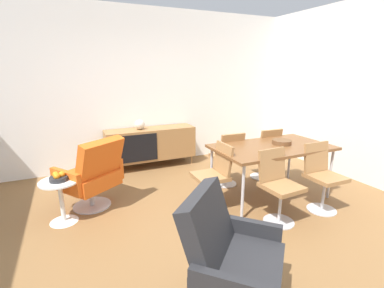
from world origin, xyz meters
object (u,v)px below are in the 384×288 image
(sideboard, at_px, (151,144))
(side_table_round, at_px, (61,197))
(fruit_bowl, at_px, (58,177))
(dining_chair_front_right, at_px, (322,174))
(dining_chair_near_window, at_px, (214,174))
(armchair_black_shell, at_px, (231,258))
(lounge_chair_red, at_px, (93,174))
(dining_chair_back_left, at_px, (228,157))
(dining_chair_back_right, at_px, (265,151))
(vase_cobalt, at_px, (140,125))
(dining_table, at_px, (272,149))
(dining_chair_front_left, at_px, (278,183))
(wooden_bowl_on_table, at_px, (282,142))

(sideboard, height_order, side_table_round, sideboard)
(sideboard, relative_size, fruit_bowl, 8.00)
(dining_chair_front_right, distance_m, dining_chair_near_window, 1.36)
(armchair_black_shell, bearing_deg, lounge_chair_red, 109.28)
(dining_chair_back_left, relative_size, armchair_black_shell, 0.90)
(dining_chair_back_right, xyz_separation_m, side_table_round, (-3.02, -0.12, -0.15))
(vase_cobalt, height_order, dining_chair_front_right, vase_cobalt)
(dining_table, bearing_deg, lounge_chair_red, 164.14)
(sideboard, xyz_separation_m, dining_chair_back_right, (1.53, -1.32, 0.03))
(vase_cobalt, bearing_deg, dining_chair_front_right, -54.91)
(sideboard, bearing_deg, armchair_black_shell, -96.37)
(dining_table, distance_m, side_table_round, 2.73)
(dining_chair_near_window, relative_size, lounge_chair_red, 0.90)
(dining_chair_front_left, xyz_separation_m, fruit_bowl, (-2.32, 0.99, 0.09))
(dining_table, distance_m, dining_chair_front_left, 0.70)
(sideboard, height_order, fruit_bowl, sideboard)
(dining_chair_back_right, height_order, lounge_chair_red, lounge_chair_red)
(armchair_black_shell, bearing_deg, side_table_round, 120.53)
(dining_chair_front_right, bearing_deg, lounge_chair_red, 155.40)
(dining_table, bearing_deg, dining_chair_back_right, 58.11)
(sideboard, relative_size, dining_chair_back_right, 1.87)
(side_table_round, distance_m, fruit_bowl, 0.24)
(dining_chair_front_right, height_order, dining_chair_front_left, same)
(side_table_round, relative_size, fruit_bowl, 2.60)
(wooden_bowl_on_table, xyz_separation_m, dining_chair_back_left, (-0.53, 0.54, -0.30))
(dining_chair_front_left, distance_m, lounge_chair_red, 2.29)
(dining_chair_near_window, distance_m, armchair_black_shell, 1.60)
(dining_chair_near_window, distance_m, dining_chair_front_left, 0.77)
(side_table_round, bearing_deg, lounge_chair_red, 29.61)
(vase_cobalt, xyz_separation_m, dining_chair_back_left, (1.01, -1.33, -0.34))
(sideboard, bearing_deg, side_table_round, -135.84)
(dining_table, relative_size, armchair_black_shell, 1.69)
(sideboard, xyz_separation_m, dining_chair_front_left, (0.83, -2.44, 0.03))
(dining_chair_back_left, bearing_deg, dining_chair_back_right, 0.00)
(sideboard, relative_size, wooden_bowl_on_table, 6.15)
(sideboard, distance_m, dining_table, 2.24)
(dining_chair_back_left, bearing_deg, dining_chair_near_window, -133.82)
(vase_cobalt, height_order, fruit_bowl, vase_cobalt)
(armchair_black_shell, height_order, side_table_round, armchair_black_shell)
(side_table_round, bearing_deg, fruit_bowl, -158.17)
(dining_chair_front_left, bearing_deg, side_table_round, 156.77)
(vase_cobalt, xyz_separation_m, fruit_bowl, (-1.31, -1.45, -0.25))
(dining_chair_back_left, relative_size, side_table_round, 1.65)
(dining_chair_front_left, xyz_separation_m, lounge_chair_red, (-1.94, 1.21, -0.00))
(sideboard, xyz_separation_m, dining_chair_front_right, (1.53, -2.44, 0.03))
(lounge_chair_red, distance_m, side_table_round, 0.46)
(lounge_chair_red, bearing_deg, dining_chair_back_left, -2.73)
(fruit_bowl, bearing_deg, dining_chair_front_left, -23.22)
(dining_chair_back_right, distance_m, fruit_bowl, 3.02)
(dining_chair_front_right, distance_m, dining_chair_back_right, 1.12)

